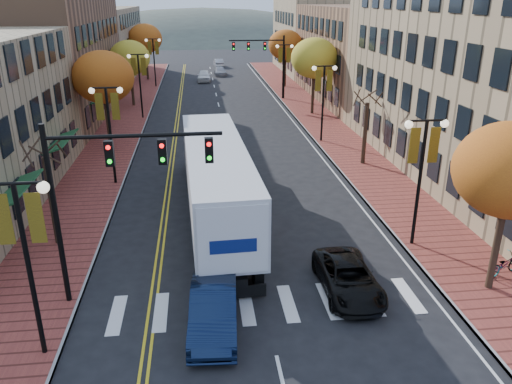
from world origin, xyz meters
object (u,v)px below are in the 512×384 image
object	(u,v)px
semi_truck	(214,172)
black_suv	(348,278)
bicycle	(505,264)
navy_sedan	(214,309)

from	to	relation	value
semi_truck	black_suv	size ratio (longest dim) A/B	3.81
black_suv	bicycle	bearing A→B (deg)	2.86
black_suv	semi_truck	bearing A→B (deg)	121.95
navy_sedan	bicycle	xyz separation A→B (m)	(12.10, 1.99, -0.16)
semi_truck	navy_sedan	bearing A→B (deg)	-95.13
navy_sedan	black_suv	world-z (taller)	navy_sedan
semi_truck	bicycle	xyz separation A→B (m)	(11.65, -7.56, -1.90)
navy_sedan	black_suv	distance (m)	5.60
semi_truck	bicycle	distance (m)	14.02
navy_sedan	black_suv	bearing A→B (deg)	21.00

